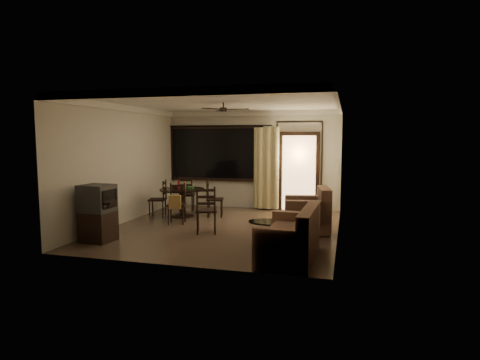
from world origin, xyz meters
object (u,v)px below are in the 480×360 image
(coffee_table, at_px, (273,229))
(dining_chair_north, at_px, (187,201))
(dining_chair_east, at_px, (215,206))
(armchair, at_px, (310,214))
(dining_table, at_px, (182,195))
(dining_chair_south, at_px, (177,211))
(sofa, at_px, (293,239))
(tv_cabinet, at_px, (98,213))
(side_chair, at_px, (206,219))
(dining_chair_west, at_px, (158,206))

(coffee_table, bearing_deg, dining_chair_north, 136.66)
(dining_chair_east, xyz_separation_m, armchair, (2.54, -1.09, 0.11))
(dining_table, height_order, dining_chair_south, dining_chair_south)
(dining_chair_east, xyz_separation_m, sofa, (2.44, -3.17, 0.06))
(dining_chair_south, bearing_deg, sofa, -49.21)
(tv_cabinet, height_order, side_chair, tv_cabinet)
(dining_chair_east, height_order, sofa, dining_chair_east)
(sofa, bearing_deg, dining_chair_north, 134.74)
(dining_chair_south, bearing_deg, armchair, -15.13)
(coffee_table, bearing_deg, dining_chair_west, 151.57)
(dining_chair_west, distance_m, sofa, 4.73)
(sofa, xyz_separation_m, coffee_table, (-0.51, 0.95, -0.06))
(side_chair, bearing_deg, armchair, 178.59)
(tv_cabinet, bearing_deg, armchair, 29.66)
(tv_cabinet, xyz_separation_m, side_chair, (1.82, 1.22, -0.26))
(dining_chair_south, xyz_separation_m, sofa, (3.04, -2.13, 0.04))
(sofa, distance_m, coffee_table, 1.08)
(coffee_table, bearing_deg, tv_cabinet, -167.25)
(dining_table, xyz_separation_m, armchair, (3.35, -0.88, -0.18))
(dining_chair_south, height_order, armchair, armchair)
(sofa, bearing_deg, dining_chair_west, 146.30)
(dining_chair_south, relative_size, sofa, 0.58)
(dining_chair_east, distance_m, side_chair, 1.81)
(armchair, relative_size, coffee_table, 1.13)
(dining_chair_east, bearing_deg, dining_table, 89.92)
(dining_chair_east, height_order, side_chair, side_chair)
(dining_chair_east, distance_m, armchair, 2.76)
(dining_table, relative_size, tv_cabinet, 1.03)
(dining_table, bearing_deg, dining_chair_east, 14.15)
(coffee_table, relative_size, side_chair, 0.94)
(dining_chair_west, bearing_deg, armchair, 66.05)
(sofa, distance_m, armchair, 2.08)
(dining_chair_south, xyz_separation_m, dining_chair_north, (-0.40, 1.59, -0.02))
(dining_chair_north, xyz_separation_m, side_chair, (1.41, -2.32, 0.02))
(dining_chair_south, bearing_deg, side_chair, -49.93)
(dining_chair_east, height_order, dining_chair_north, same)
(armchair, xyz_separation_m, side_chair, (-2.13, -0.67, -0.09))
(tv_cabinet, bearing_deg, sofa, 1.24)
(tv_cabinet, distance_m, sofa, 3.87)
(dining_chair_west, relative_size, dining_chair_south, 1.00)
(sofa, relative_size, side_chair, 1.61)
(dining_chair_west, xyz_separation_m, armchair, (3.94, -0.67, 0.11))
(dining_chair_south, distance_m, sofa, 3.72)
(dining_table, distance_m, armchair, 3.47)
(armchair, bearing_deg, dining_chair_north, 145.29)
(dining_table, distance_m, coffee_table, 3.42)
(dining_chair_north, bearing_deg, tv_cabinet, 69.20)
(dining_chair_east, distance_m, dining_chair_north, 1.15)
(dining_chair_east, xyz_separation_m, tv_cabinet, (-1.41, -2.97, 0.28))
(tv_cabinet, distance_m, coffee_table, 3.44)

